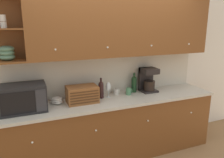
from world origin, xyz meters
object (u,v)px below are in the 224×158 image
Objects in this scene: wine_glass at (108,87)px; second_wine_bottle at (134,83)px; coffee_maker at (148,80)px; microwave at (23,98)px; mug at (116,92)px; bread_box at (82,94)px; wine_bottle at (101,89)px; bowl_stack_on_counter at (57,100)px; mug_blue_second at (129,91)px.

wine_glass is 0.49m from second_wine_bottle.
second_wine_bottle is at bearing 168.20° from coffee_maker.
mug is at bearing 7.41° from microwave.
bread_box is 1.14m from coffee_maker.
coffee_maker is (0.82, 0.04, 0.06)m from wine_bottle.
microwave is 0.76m from bread_box.
microwave is at bearing -175.91° from coffee_maker.
bread_box reaches higher than bowl_stack_on_counter.
wine_bottle is 0.60m from second_wine_bottle.
microwave is 6.17× the size of mug.
coffee_maker is (0.23, -0.05, 0.05)m from second_wine_bottle.
second_wine_bottle is 0.24m from coffee_maker.
mug is at bearing 14.63° from bread_box.
microwave is 2.38× the size of wine_glass.
wine_bottle is 0.30m from mug.
mug_blue_second reaches higher than bowl_stack_on_counter.
wine_glass is 0.71m from coffee_maker.
mug_blue_second is (0.17, -0.09, 0.01)m from mug.
mug is 0.33m from second_wine_bottle.
wine_glass is 2.13× the size of mug_blue_second.
bread_box is at bearing -165.91° from wine_bottle.
wine_glass reaches higher than mug.
bread_box is at bearing -169.81° from second_wine_bottle.
bread_box is 1.10× the size of coffee_maker.
bowl_stack_on_counter is at bearing -176.38° from second_wine_bottle.
microwave is at bearing -172.59° from mug.
microwave is 5.06× the size of mug_blue_second.
coffee_maker is at bearing 3.37° from wine_glass.
microwave reaches higher than wine_glass.
mug is at bearing 4.33° from bowl_stack_on_counter.
wine_glass is at bearing -169.39° from second_wine_bottle.
bread_box is 4.80× the size of mug.
microwave is 1.42× the size of coffee_maker.
mug_blue_second is at bearing -1.78° from wine_bottle.
mug_blue_second is (0.45, -0.01, -0.08)m from wine_bottle.
wine_bottle is at bearing 177.19° from wine_glass.
bowl_stack_on_counter reaches higher than mug.
bowl_stack_on_counter is at bearing 179.42° from wine_bottle.
second_wine_bottle is 0.82× the size of coffee_maker.
bowl_stack_on_counter is at bearing -178.83° from coffee_maker.
microwave is 0.46m from bowl_stack_on_counter.
bowl_stack_on_counter is 0.92m from mug.
microwave reaches higher than second_wine_bottle.
coffee_maker is (1.46, 0.03, 0.15)m from bowl_stack_on_counter.
coffee_maker reaches higher than microwave.
wine_bottle is 0.82m from coffee_maker.
second_wine_bottle is (1.23, 0.08, 0.10)m from bowl_stack_on_counter.
second_wine_bottle is at bearing 10.61° from wine_glass.
microwave is 1.36m from mug.
wine_bottle is at bearing -164.77° from mug.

